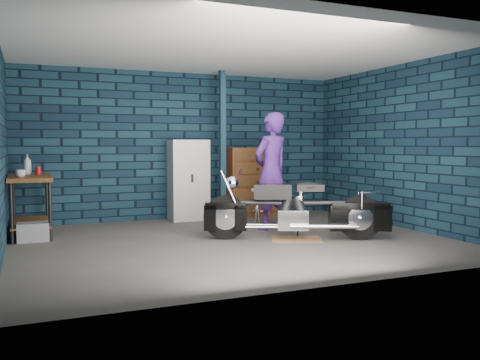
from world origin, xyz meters
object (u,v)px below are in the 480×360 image
Objects in this scene: storage_bin at (33,232)px; locker at (188,180)px; shop_stool at (261,207)px; tool_chest at (252,182)px; workbench at (31,206)px; person at (271,171)px; motorcycle at (297,205)px.

storage_bin is 2.94m from locker.
tool_chest is at bearing 74.96° from shop_stool.
workbench is 2.26× the size of shop_stool.
tool_chest is at bearing 0.00° from locker.
shop_stool is at bearing -45.29° from locker.
storage_bin is at bearing -156.92° from locker.
person reaches higher than tool_chest.
motorcycle is 1.07m from person.
shop_stool is at bearing -105.04° from tool_chest.
shop_stool is (3.66, -0.38, -0.15)m from workbench.
person is 0.80m from shop_stool.
tool_chest is 2.12× the size of shop_stool.
motorcycle reaches higher than shop_stool.
person is 1.44× the size of tool_chest.
person is 3.71m from storage_bin.
tool_chest reaches higher than shop_stool.
storage_bin is at bearing -87.71° from workbench.
locker is 1.11× the size of tool_chest.
locker is at bearing 133.66° from motorcycle.
storage_bin is (-3.60, 0.35, -0.81)m from person.
workbench is at bearing -33.84° from person.
person reaches higher than storage_bin.
storage_bin is 4.11m from tool_chest.
storage_bin is 0.29× the size of locker.
person is 1.54m from tool_chest.
motorcycle is 5.37× the size of storage_bin.
shop_stool is (-0.27, -1.00, -0.35)m from tool_chest.
person is (3.62, -0.85, 0.49)m from workbench.
tool_chest is at bearing 105.01° from motorcycle.
workbench is at bearing -166.75° from locker.
workbench reaches higher than storage_bin.
person is at bearing -94.69° from shop_stool.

